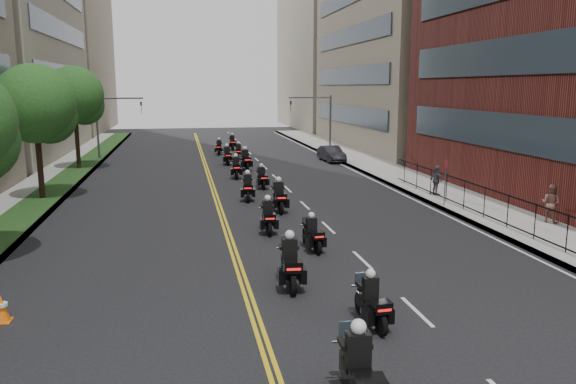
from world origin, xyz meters
name	(u,v)px	position (x,y,z in m)	size (l,w,h in m)	color
sidewalk_right	(418,184)	(12.00, 25.00, 0.07)	(4.00, 90.00, 0.15)	gray
sidewalk_left	(32,197)	(-12.00, 25.00, 0.07)	(4.00, 90.00, 0.15)	gray
grass_strip	(47,195)	(-11.20, 25.00, 0.17)	(2.00, 90.00, 0.04)	#1A3513
building_right_tan	(419,2)	(21.48, 48.00, 15.00)	(15.11, 28.00, 30.00)	gray
building_right_far	(340,44)	(21.50, 78.00, 13.00)	(15.00, 28.00, 26.00)	gray
building_left_far	(44,39)	(-22.00, 78.00, 13.00)	(16.00, 28.00, 26.00)	gray
iron_fence	(521,216)	(11.00, 12.00, 0.90)	(0.05, 28.00, 1.50)	black
street_trees	(10,115)	(-11.05, 18.61, 5.13)	(4.40, 38.40, 7.98)	black
traffic_signal_right	(320,116)	(9.54, 42.00, 3.70)	(4.09, 0.20, 5.60)	#3F3F44
traffic_signal_left	(108,118)	(-9.54, 42.00, 3.70)	(4.09, 0.20, 5.60)	#3F3F44
motorcycle_0	(359,376)	(0.00, 0.52, 0.74)	(0.65, 2.54, 1.87)	black
motorcycle_1	(372,304)	(1.59, 4.35, 0.62)	(0.52, 2.13, 1.57)	black
motorcycle_2	(290,265)	(-0.01, 7.73, 0.73)	(0.67, 2.51, 1.85)	black
motorcycle_3	(312,235)	(1.64, 11.61, 0.60)	(0.57, 2.07, 1.53)	black
motorcycle_4	(268,218)	(0.35, 14.71, 0.66)	(0.56, 2.27, 1.67)	black
motorcycle_5	(279,198)	(1.56, 18.82, 0.71)	(0.57, 2.45, 1.81)	black
motorcycle_6	(248,188)	(0.30, 22.03, 0.68)	(0.65, 2.35, 1.73)	black
motorcycle_7	(262,179)	(1.64, 25.68, 0.63)	(0.50, 2.14, 1.58)	black
motorcycle_8	(236,168)	(0.42, 30.03, 0.69)	(0.56, 2.37, 1.75)	black
motorcycle_9	(246,161)	(1.51, 33.77, 0.73)	(0.60, 2.51, 1.85)	black
motorcycle_10	(227,156)	(0.37, 37.16, 0.69)	(0.55, 2.36, 1.75)	black
motorcycle_11	(239,152)	(1.66, 40.47, 0.63)	(0.61, 2.15, 1.59)	black
motorcycle_12	(219,148)	(0.17, 44.26, 0.64)	(0.67, 2.19, 1.62)	black
motorcycle_13	(232,143)	(1.80, 48.22, 0.69)	(0.54, 2.36, 1.74)	black
parked_sedan	(331,154)	(9.40, 37.44, 0.67)	(1.42, 4.07, 1.34)	black
pedestrian_b	(551,203)	(13.50, 13.48, 1.06)	(0.88, 0.69, 1.82)	brown
pedestrian_c	(436,180)	(11.20, 20.69, 1.03)	(1.03, 0.43, 1.75)	#45464E
traffic_cone	(1,309)	(-8.37, 6.48, 0.38)	(0.47, 0.47, 0.78)	orange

